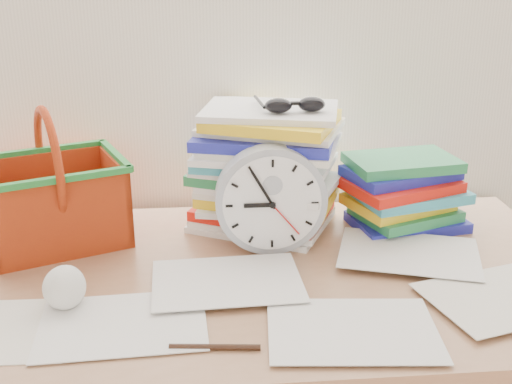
{
  "coord_description": "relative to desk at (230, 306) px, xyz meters",
  "views": [
    {
      "loc": [
        -0.05,
        0.48,
        1.34
      ],
      "look_at": [
        0.05,
        1.6,
        0.92
      ],
      "focal_mm": 45.0,
      "sensor_mm": 36.0,
      "label": 1
    }
  ],
  "objects": [
    {
      "name": "desk",
      "position": [
        0.0,
        0.0,
        0.0
      ],
      "size": [
        1.4,
        0.7,
        0.75
      ],
      "color": "#A06E4B",
      "rests_on": "ground"
    },
    {
      "name": "paper_stack",
      "position": [
        0.09,
        0.22,
        0.21
      ],
      "size": [
        0.38,
        0.35,
        0.27
      ],
      "primitive_type": null,
      "rotation": [
        0.0,
        0.0,
        -0.35
      ],
      "color": "white",
      "rests_on": "desk"
    },
    {
      "name": "clock",
      "position": [
        0.09,
        0.09,
        0.19
      ],
      "size": [
        0.23,
        0.05,
        0.23
      ],
      "primitive_type": "cylinder",
      "rotation": [
        1.57,
        0.0,
        0.0
      ],
      "color": "#A2A9B3",
      "rests_on": "desk"
    },
    {
      "name": "sunglasses",
      "position": [
        0.15,
        0.18,
        0.36
      ],
      "size": [
        0.16,
        0.13,
        0.04
      ],
      "primitive_type": null,
      "rotation": [
        0.0,
        0.0,
        0.09
      ],
      "color": "black",
      "rests_on": "paper_stack"
    },
    {
      "name": "book_stack",
      "position": [
        0.4,
        0.2,
        0.15
      ],
      "size": [
        0.31,
        0.27,
        0.16
      ],
      "primitive_type": null,
      "rotation": [
        0.0,
        0.0,
        0.26
      ],
      "color": "white",
      "rests_on": "desk"
    },
    {
      "name": "basket",
      "position": [
        -0.36,
        0.18,
        0.22
      ],
      "size": [
        0.35,
        0.32,
        0.29
      ],
      "primitive_type": null,
      "rotation": [
        0.0,
        0.0,
        0.38
      ],
      "color": "#BE3C12",
      "rests_on": "desk"
    },
    {
      "name": "crumpled_ball",
      "position": [
        -0.3,
        -0.1,
        0.11
      ],
      "size": [
        0.08,
        0.08,
        0.08
      ],
      "primitive_type": "sphere",
      "color": "white",
      "rests_on": "desk"
    },
    {
      "name": "pen",
      "position": [
        -0.04,
        -0.26,
        0.08
      ],
      "size": [
        0.15,
        0.02,
        0.01
      ],
      "primitive_type": "cylinder",
      "rotation": [
        0.0,
        1.57,
        -0.1
      ],
      "color": "black",
      "rests_on": "desk"
    },
    {
      "name": "scattered_papers",
      "position": [
        0.0,
        0.0,
        0.08
      ],
      "size": [
        1.26,
        0.42,
        0.02
      ],
      "primitive_type": null,
      "color": "white",
      "rests_on": "desk"
    }
  ]
}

